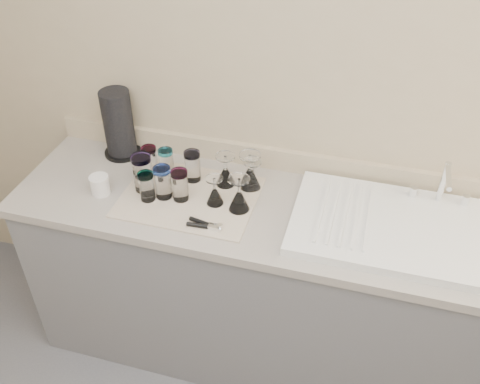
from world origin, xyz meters
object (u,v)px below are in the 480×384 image
(goblet_back_left, at_px, (226,174))
(white_mug, at_px, (99,185))
(tumbler_cyan, at_px, (166,162))
(tumbler_lavender, at_px, (180,185))
(goblet_back_right, at_px, (250,176))
(tumbler_magenta, at_px, (143,173))
(can_opener, at_px, (205,225))
(paper_towel_roll, at_px, (119,124))
(goblet_front_right, at_px, (239,199))
(tumbler_teal, at_px, (150,160))
(tumbler_purple, at_px, (193,166))
(goblet_extra, at_px, (252,179))
(tumbler_blue, at_px, (163,182))
(goblet_front_left, at_px, (215,195))
(tumbler_extra, at_px, (147,186))
(sink_unit, at_px, (400,228))

(goblet_back_left, bearing_deg, white_mug, -158.63)
(tumbler_cyan, distance_m, tumbler_lavender, 0.18)
(goblet_back_left, xyz_separation_m, goblet_back_right, (0.10, 0.01, 0.01))
(tumbler_cyan, relative_size, goblet_back_left, 0.88)
(tumbler_magenta, height_order, goblet_back_left, tumbler_magenta)
(can_opener, bearing_deg, paper_towel_roll, 143.80)
(tumbler_magenta, distance_m, tumbler_lavender, 0.17)
(tumbler_lavender, height_order, goblet_front_right, goblet_front_right)
(tumbler_teal, relative_size, goblet_back_left, 0.89)
(tumbler_teal, distance_m, tumbler_lavender, 0.24)
(tumbler_purple, bearing_deg, goblet_extra, 3.23)
(tumbler_teal, height_order, tumbler_cyan, same)
(tumbler_blue, distance_m, white_mug, 0.28)
(tumbler_cyan, bearing_deg, goblet_front_left, -26.36)
(tumbler_purple, bearing_deg, goblet_back_right, 4.11)
(tumbler_lavender, bearing_deg, goblet_front_left, 4.49)
(tumbler_purple, relative_size, goblet_back_left, 0.96)
(tumbler_magenta, relative_size, tumbler_extra, 1.29)
(sink_unit, xyz_separation_m, white_mug, (-1.22, -0.09, 0.02))
(tumbler_teal, relative_size, tumbler_purple, 0.93)
(tumbler_teal, xyz_separation_m, tumbler_purple, (0.20, 0.00, 0.00))
(tumbler_purple, bearing_deg, tumbler_extra, -126.59)
(tumbler_teal, xyz_separation_m, tumbler_cyan, (0.08, 0.00, -0.00))
(goblet_back_right, bearing_deg, goblet_front_right, -90.78)
(tumbler_blue, bearing_deg, goblet_back_left, 34.37)
(tumbler_teal, distance_m, tumbler_blue, 0.19)
(tumbler_blue, relative_size, goblet_front_right, 0.94)
(goblet_back_left, xyz_separation_m, can_opener, (0.00, -0.29, -0.04))
(paper_towel_roll, bearing_deg, goblet_extra, -8.66)
(tumbler_blue, bearing_deg, goblet_extra, 25.35)
(tumbler_teal, height_order, white_mug, tumbler_teal)
(goblet_front_left, bearing_deg, goblet_back_right, 53.84)
(tumbler_lavender, height_order, paper_towel_roll, paper_towel_roll)
(tumbler_cyan, distance_m, goblet_back_left, 0.26)
(tumbler_extra, height_order, goblet_back_right, goblet_back_right)
(sink_unit, height_order, goblet_front_right, sink_unit)
(tumbler_magenta, xyz_separation_m, goblet_back_right, (0.42, 0.14, -0.03))
(tumbler_teal, xyz_separation_m, goblet_back_right, (0.44, 0.02, -0.01))
(tumbler_magenta, xyz_separation_m, goblet_front_right, (0.42, -0.02, -0.03))
(tumbler_cyan, distance_m, goblet_front_left, 0.29)
(tumbler_magenta, relative_size, tumbler_blue, 1.16)
(sink_unit, height_order, tumbler_lavender, sink_unit)
(tumbler_purple, bearing_deg, sink_unit, -6.10)
(paper_towel_roll, bearing_deg, can_opener, -36.20)
(tumbler_purple, bearing_deg, paper_towel_roll, 163.74)
(goblet_back_right, bearing_deg, tumbler_teal, -177.59)
(goblet_back_right, height_order, goblet_extra, goblet_back_right)
(tumbler_cyan, bearing_deg, paper_towel_roll, 157.19)
(sink_unit, bearing_deg, white_mug, -175.69)
(white_mug, bearing_deg, goblet_front_left, 6.66)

